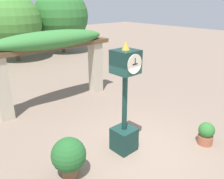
{
  "coord_description": "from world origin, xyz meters",
  "views": [
    {
      "loc": [
        -4.44,
        -3.78,
        4.03
      ],
      "look_at": [
        -0.29,
        0.75,
        1.7
      ],
      "focal_mm": 38.0,
      "sensor_mm": 36.0,
      "label": 1
    }
  ],
  "objects": [
    {
      "name": "ground_plane",
      "position": [
        0.0,
        0.0,
        0.0
      ],
      "size": [
        60.0,
        60.0,
        0.0
      ],
      "primitive_type": "plane",
      "color": "#7F6B5B"
    },
    {
      "name": "pedestal_clock",
      "position": [
        -0.29,
        0.25,
        1.46
      ],
      "size": [
        0.59,
        0.64,
        3.09
      ],
      "color": "#14332D",
      "rests_on": "ground"
    },
    {
      "name": "pergola",
      "position": [
        0.0,
        4.46,
        2.29
      ],
      "size": [
        5.24,
        1.07,
        2.96
      ],
      "color": "#BCB299",
      "rests_on": "ground"
    },
    {
      "name": "potted_plant_near_left",
      "position": [
        1.7,
        -1.18,
        0.35
      ],
      "size": [
        0.47,
        0.47,
        0.69
      ],
      "color": "#9E563D",
      "rests_on": "ground"
    },
    {
      "name": "potted_plant_near_right",
      "position": [
        -2.04,
        0.36,
        0.58
      ],
      "size": [
        0.83,
        0.83,
        1.03
      ],
      "color": "brown",
      "rests_on": "ground"
    }
  ]
}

